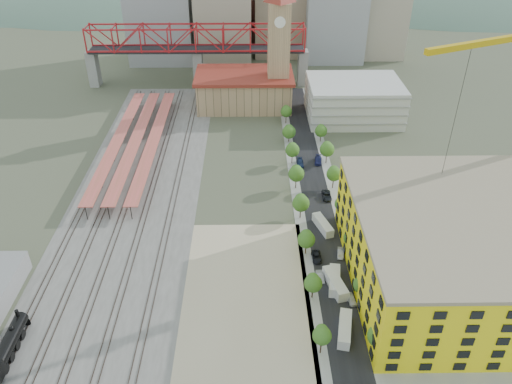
{
  "coord_description": "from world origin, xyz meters",
  "views": [
    {
      "loc": [
        -2.97,
        -104.51,
        79.65
      ],
      "look_at": [
        -1.5,
        2.68,
        10.0
      ],
      "focal_mm": 35.0,
      "sensor_mm": 36.0,
      "label": 1
    }
  ],
  "objects_px": {
    "site_trailer_b": "(334,281)",
    "site_trailer_d": "(323,225)",
    "site_trailer_c": "(335,283)",
    "construction_building": "(455,249)",
    "site_trailer_a": "(345,329)",
    "locomotive": "(2,359)",
    "clock_tower": "(279,34)"
  },
  "relations": [
    {
      "from": "locomotive",
      "to": "site_trailer_d",
      "type": "bearing_deg",
      "value": 32.71
    },
    {
      "from": "site_trailer_c",
      "to": "site_trailer_d",
      "type": "xyz_separation_m",
      "value": [
        0.0,
        21.99,
        -0.11
      ]
    },
    {
      "from": "site_trailer_b",
      "to": "site_trailer_c",
      "type": "height_order",
      "value": "site_trailer_c"
    },
    {
      "from": "site_trailer_a",
      "to": "site_trailer_c",
      "type": "height_order",
      "value": "site_trailer_c"
    },
    {
      "from": "site_trailer_b",
      "to": "site_trailer_d",
      "type": "height_order",
      "value": "site_trailer_b"
    },
    {
      "from": "site_trailer_a",
      "to": "site_trailer_d",
      "type": "xyz_separation_m",
      "value": [
        0.0,
        35.18,
        -0.05
      ]
    },
    {
      "from": "site_trailer_b",
      "to": "site_trailer_d",
      "type": "xyz_separation_m",
      "value": [
        0.0,
        20.98,
        -0.02
      ]
    },
    {
      "from": "site_trailer_a",
      "to": "site_trailer_c",
      "type": "relative_size",
      "value": 0.95
    },
    {
      "from": "site_trailer_d",
      "to": "construction_building",
      "type": "bearing_deg",
      "value": -55.42
    },
    {
      "from": "site_trailer_b",
      "to": "site_trailer_c",
      "type": "bearing_deg",
      "value": -81.22
    },
    {
      "from": "locomotive",
      "to": "construction_building",
      "type": "bearing_deg",
      "value": 13.65
    },
    {
      "from": "clock_tower",
      "to": "construction_building",
      "type": "height_order",
      "value": "clock_tower"
    },
    {
      "from": "site_trailer_a",
      "to": "site_trailer_c",
      "type": "distance_m",
      "value": 13.2
    },
    {
      "from": "clock_tower",
      "to": "site_trailer_d",
      "type": "distance_m",
      "value": 84.93
    },
    {
      "from": "locomotive",
      "to": "site_trailer_b",
      "type": "distance_m",
      "value": 69.39
    },
    {
      "from": "site_trailer_c",
      "to": "locomotive",
      "type": "bearing_deg",
      "value": -177.44
    },
    {
      "from": "construction_building",
      "to": "locomotive",
      "type": "height_order",
      "value": "construction_building"
    },
    {
      "from": "site_trailer_c",
      "to": "site_trailer_d",
      "type": "bearing_deg",
      "value": 75.38
    },
    {
      "from": "site_trailer_b",
      "to": "site_trailer_d",
      "type": "distance_m",
      "value": 20.98
    },
    {
      "from": "site_trailer_b",
      "to": "site_trailer_c",
      "type": "distance_m",
      "value": 1.01
    },
    {
      "from": "site_trailer_c",
      "to": "site_trailer_b",
      "type": "bearing_deg",
      "value": 75.38
    },
    {
      "from": "construction_building",
      "to": "site_trailer_d",
      "type": "height_order",
      "value": "construction_building"
    },
    {
      "from": "clock_tower",
      "to": "site_trailer_c",
      "type": "xyz_separation_m",
      "value": [
        8.0,
        -101.94,
        -27.39
      ]
    },
    {
      "from": "locomotive",
      "to": "site_trailer_d",
      "type": "xyz_separation_m",
      "value": [
        66.0,
        42.38,
        -1.02
      ]
    },
    {
      "from": "construction_building",
      "to": "site_trailer_b",
      "type": "distance_m",
      "value": 27.28
    },
    {
      "from": "construction_building",
      "to": "site_trailer_d",
      "type": "distance_m",
      "value": 33.84
    },
    {
      "from": "site_trailer_b",
      "to": "site_trailer_d",
      "type": "relative_size",
      "value": 1.01
    },
    {
      "from": "clock_tower",
      "to": "locomotive",
      "type": "relative_size",
      "value": 2.19
    },
    {
      "from": "construction_building",
      "to": "site_trailer_a",
      "type": "distance_m",
      "value": 31.18
    },
    {
      "from": "site_trailer_a",
      "to": "site_trailer_d",
      "type": "bearing_deg",
      "value": 102.08
    },
    {
      "from": "site_trailer_c",
      "to": "construction_building",
      "type": "bearing_deg",
      "value": -10.34
    },
    {
      "from": "clock_tower",
      "to": "locomotive",
      "type": "bearing_deg",
      "value": -115.37
    }
  ]
}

